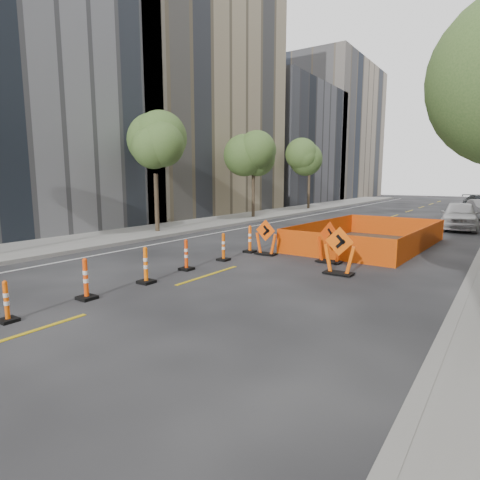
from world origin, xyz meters
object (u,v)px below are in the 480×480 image
Objects in this scene: channelizer_7 at (250,239)px; chevron_sign_center at (330,242)px; chevron_sign_left at (266,237)px; channelizer_5 at (186,255)px; parked_car_near at (460,215)px; channelizer_4 at (146,265)px; chevron_sign_right at (339,251)px; channelizer_6 at (223,247)px; channelizer_2 at (6,301)px; channelizer_3 at (86,279)px.

chevron_sign_center is at bearing -1.64° from channelizer_7.
channelizer_5 is at bearing -101.78° from chevron_sign_left.
chevron_sign_center reaches higher than chevron_sign_left.
channelizer_5 is 0.21× the size of parked_car_near.
parked_car_near is at bearing 72.22° from channelizer_4.
chevron_sign_left is at bearing -5.78° from channelizer_7.
channelizer_4 is at bearing -85.20° from channelizer_5.
channelizer_6 is at bearing -175.81° from chevron_sign_right.
channelizer_2 is 10.28m from chevron_sign_center.
channelizer_7 is at bearing 92.29° from channelizer_6.
channelizer_4 is (0.08, 1.96, 0.01)m from channelizer_3.
chevron_sign_left is at bearing -117.46° from parked_car_near.
chevron_sign_center is (3.51, -0.10, 0.19)m from channelizer_7.
chevron_sign_left is at bearing 156.83° from chevron_sign_right.
channelizer_3 is at bearing -89.57° from channelizer_7.
channelizer_6 is 16.66m from parked_car_near.
channelizer_6 is 2.02m from chevron_sign_left.
channelizer_3 is 1.96m from channelizer_4.
chevron_sign_left is at bearing 68.46° from channelizer_6.
channelizer_6 is at bearing 89.80° from channelizer_3.
chevron_sign_left reaches higher than channelizer_5.
channelizer_3 reaches higher than channelizer_6.
channelizer_2 is 5.87m from channelizer_5.
channelizer_7 is 3.52m from chevron_sign_center.
channelizer_7 is (-0.06, 7.82, 0.03)m from channelizer_3.
chevron_sign_left is at bearing 84.39° from channelizer_3.
channelizer_3 is 1.03× the size of channelizer_5.
parked_car_near is (6.20, 19.35, 0.29)m from channelizer_4.
channelizer_6 is (0.02, 5.87, -0.02)m from channelizer_3.
chevron_sign_left is (0.85, 3.83, 0.19)m from channelizer_5.
channelizer_4 reaches higher than channelizer_3.
channelizer_4 is 5.87m from channelizer_7.
chevron_sign_center is (3.43, 1.85, 0.24)m from channelizer_6.
channelizer_4 is 5.83m from chevron_sign_left.
chevron_sign_left is at bearing -156.56° from chevron_sign_center.
chevron_sign_left is (0.75, 9.70, 0.25)m from channelizer_2.
channelizer_5 is at bearing -90.43° from channelizer_7.
channelizer_4 reaches higher than channelizer_6.
channelizer_2 is at bearing -89.60° from channelizer_7.
parked_car_near reaches higher than chevron_sign_right.
chevron_sign_center is at bearing 121.39° from chevron_sign_right.
chevron_sign_center is at bearing 70.43° from channelizer_2.
channelizer_4 reaches higher than channelizer_5.
parked_car_near is at bearing 69.89° from channelizer_5.
channelizer_2 is 9.24m from chevron_sign_right.
chevron_sign_right is (0.94, -1.55, 0.02)m from chevron_sign_center.
chevron_sign_left is (0.76, 7.74, 0.17)m from channelizer_3.
channelizer_5 is at bearing -115.43° from parked_car_near.
channelizer_5 is (-0.09, 3.91, -0.01)m from channelizer_3.
channelizer_4 is 0.22× the size of parked_car_near.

